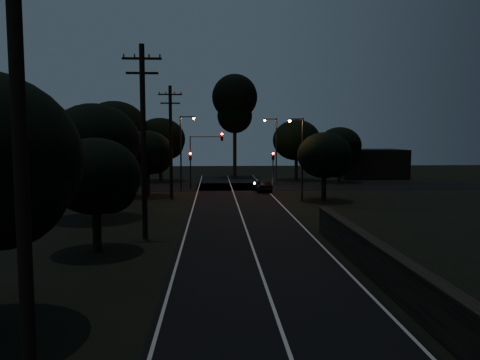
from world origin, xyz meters
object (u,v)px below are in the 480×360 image
utility_pole_mid (143,139)px  signal_mast (206,150)px  utility_pole_far (171,140)px  streetlight_a (183,148)px  streetlight_b (275,146)px  signal_right (273,163)px  car (263,185)px  signal_left (190,164)px  tall_pine (235,103)px  utility_pole_near (19,119)px  streetlight_c (301,153)px

utility_pole_mid → signal_mast: bearing=83.0°
utility_pole_mid → utility_pole_far: size_ratio=1.05×
streetlight_a → streetlight_b: bearing=29.5°
signal_right → utility_pole_mid: bearing=-113.0°
streetlight_b → car: (-2.11, -6.75, -3.97)m
signal_left → car: bearing=-19.4°
signal_right → signal_mast: (-7.51, 0.00, 1.50)m
streetlight_b → car: bearing=-107.3°
tall_pine → signal_mast: (-3.91, -15.01, -6.18)m
car → signal_mast: bearing=-28.0°
utility_pole_near → signal_mast: (3.09, 41.99, -1.91)m
utility_pole_far → signal_right: utility_pole_far is taller
signal_right → signal_mast: signal_mast is taller
tall_pine → streetlight_b: (4.31, -11.00, -5.89)m
streetlight_a → tall_pine: bearing=69.6°
signal_left → signal_mast: bearing=0.1°
car → utility_pole_mid: bearing=63.7°
streetlight_a → car: bearing=-5.1°
streetlight_a → car: size_ratio=2.05×
signal_mast → streetlight_c: 13.28m
signal_left → streetlight_c: streetlight_c is taller
signal_right → streetlight_c: (1.23, -9.99, 1.51)m
tall_pine → signal_mast: size_ratio=2.34×
signal_right → streetlight_a: (-9.91, -1.99, 1.80)m
tall_pine → car: tall_pine is taller
tall_pine → signal_left: size_ratio=3.56×
streetlight_a → streetlight_c: 13.72m
utility_pole_mid → signal_mast: utility_pole_mid is taller
utility_pole_mid → signal_left: 25.19m
utility_pole_mid → signal_mast: size_ratio=1.76×
streetlight_b → utility_pole_near: bearing=-103.8°
car → streetlight_b: bearing=-111.2°
tall_pine → streetlight_c: bearing=-79.1°
signal_left → signal_mast: (1.69, 0.00, 1.50)m
utility_pole_mid → streetlight_c: size_ratio=1.47×
signal_left → car: size_ratio=1.05×
utility_pole_mid → signal_mast: (3.09, 24.99, -1.40)m
utility_pole_far → streetlight_c: utility_pole_far is taller
utility_pole_mid → tall_pine: size_ratio=0.75×
utility_pole_far → signal_right: 13.53m
utility_pole_mid → utility_pole_near: bearing=-90.0°
utility_pole_far → signal_left: (1.40, 7.99, -2.65)m
utility_pole_mid → tall_pine: tall_pine is taller
car → streetlight_c: bearing=106.1°
utility_pole_mid → streetlight_b: utility_pole_mid is taller
utility_pole_mid → streetlight_b: 31.15m
tall_pine → utility_pole_near: bearing=-97.0°
signal_mast → utility_pole_mid: bearing=-97.0°
signal_right → streetlight_b: (0.71, 4.01, 1.80)m
signal_mast → streetlight_a: size_ratio=0.78×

